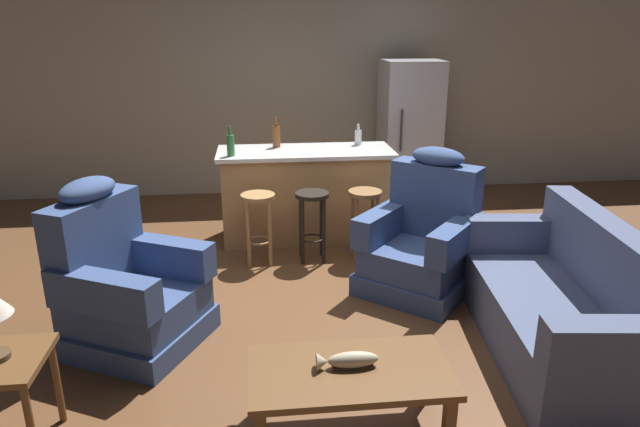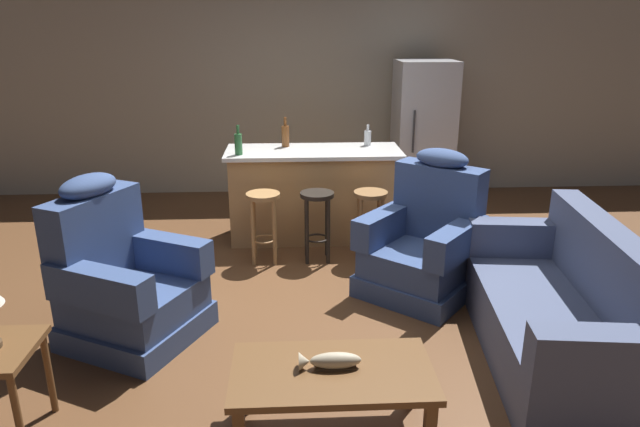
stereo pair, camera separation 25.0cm
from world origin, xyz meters
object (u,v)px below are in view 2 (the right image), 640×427
object	(u,v)px
recliner_near_island	(425,244)
bottle_wine_dark	(238,144)
bar_stool_left	(264,214)
bar_stool_right	(370,213)
bar_stool_middle	(317,213)
fish_figurine	(329,361)
coffee_table	(332,378)
bottle_short_amber	(285,135)
kitchen_island	(314,194)
couch	(563,314)
bottle_tall_green	(368,138)
refrigerator	(423,133)
recliner_near_lamp	(124,283)

from	to	relation	value
recliner_near_island	bottle_wine_dark	size ratio (longest dim) A/B	4.10
bar_stool_left	bar_stool_right	bearing A→B (deg)	0.00
bar_stool_middle	bottle_wine_dark	bearing A→B (deg)	149.30
fish_figurine	bar_stool_right	world-z (taller)	bar_stool_right
coffee_table	bottle_wine_dark	world-z (taller)	bottle_wine_dark
fish_figurine	bottle_short_amber	world-z (taller)	bottle_short_amber
kitchen_island	bottle_wine_dark	world-z (taller)	bottle_wine_dark
bar_stool_middle	couch	bearing A→B (deg)	-49.01
couch	bottle_wine_dark	world-z (taller)	bottle_wine_dark
coffee_table	bottle_tall_green	world-z (taller)	bottle_tall_green
fish_figurine	bottle_wine_dark	world-z (taller)	bottle_wine_dark
refrigerator	fish_figurine	bearing A→B (deg)	-108.74
coffee_table	recliner_near_lamp	distance (m)	1.83
bottle_wine_dark	kitchen_island	bearing A→B (deg)	13.73
bar_stool_left	bottle_short_amber	xyz separation A→B (m)	(0.21, 0.80, 0.60)
bar_stool_left	bar_stool_right	size ratio (longest dim) A/B	1.00
coffee_table	recliner_near_island	distance (m)	2.00
kitchen_island	bar_stool_right	size ratio (longest dim) A/B	2.65
bottle_tall_green	kitchen_island	bearing A→B (deg)	-161.91
couch	bar_stool_right	size ratio (longest dim) A/B	2.92
refrigerator	bottle_wine_dark	xyz separation A→B (m)	(-2.16, -1.38, 0.18)
bar_stool_middle	refrigerator	distance (m)	2.34
bottle_tall_green	bottle_short_amber	world-z (taller)	bottle_short_amber
recliner_near_lamp	couch	bearing A→B (deg)	17.75
recliner_near_island	bottle_wine_dark	distance (m)	2.09
bar_stool_left	kitchen_island	bearing A→B (deg)	51.55
coffee_table	bar_stool_middle	size ratio (longest dim) A/B	1.62
recliner_near_lamp	bar_stool_right	size ratio (longest dim) A/B	1.76
bottle_wine_dark	coffee_table	bearing A→B (deg)	-76.22
bar_stool_right	fish_figurine	bearing A→B (deg)	-102.78
couch	refrigerator	distance (m)	3.68
recliner_near_island	fish_figurine	bearing A→B (deg)	13.02
fish_figurine	kitchen_island	world-z (taller)	kitchen_island
kitchen_island	bar_stool_middle	xyz separation A→B (m)	(0.01, -0.63, -0.01)
recliner_near_island	kitchen_island	world-z (taller)	recliner_near_island
bottle_wine_dark	bar_stool_middle	bearing A→B (deg)	-30.70
recliner_near_lamp	kitchen_island	distance (m)	2.44
coffee_table	recliner_near_island	size ratio (longest dim) A/B	0.92
coffee_table	bar_stool_left	distance (m)	2.52
bottle_short_amber	coffee_table	bearing A→B (deg)	-85.54
fish_figurine	bar_stool_left	world-z (taller)	bar_stool_left
coffee_table	bottle_tall_green	size ratio (longest dim) A/B	4.99
bar_stool_right	bar_stool_middle	bearing A→B (deg)	180.00
refrigerator	recliner_near_lamp	bearing A→B (deg)	-132.19
bar_stool_right	bottle_wine_dark	distance (m)	1.46
couch	recliner_near_island	xyz separation A→B (m)	(-0.69, 1.11, 0.08)
fish_figurine	bottle_tall_green	distance (m)	3.39
bar_stool_left	fish_figurine	bearing A→B (deg)	-79.50
kitchen_island	bar_stool_right	world-z (taller)	kitchen_island
bottle_short_amber	bar_stool_right	bearing A→B (deg)	-45.17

